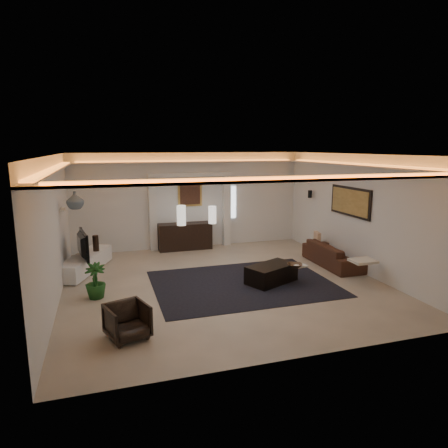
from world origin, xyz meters
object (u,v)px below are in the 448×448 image
object	(u,v)px
console	(185,236)
sofa	(333,255)
armchair	(127,321)
coffee_table	(271,274)

from	to	relation	value
console	sofa	world-z (taller)	console
armchair	coffee_table	bearing A→B (deg)	9.77
sofa	coffee_table	world-z (taller)	sofa
sofa	armchair	world-z (taller)	armchair
sofa	armchair	size ratio (longest dim) A/B	3.07
console	sofa	xyz separation A→B (m)	(3.37, -2.79, -0.11)
sofa	coffee_table	xyz separation A→B (m)	(-2.10, -0.77, -0.08)
coffee_table	armchair	size ratio (longest dim) A/B	1.80
console	sofa	size ratio (longest dim) A/B	0.81
console	armchair	bearing A→B (deg)	-110.55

